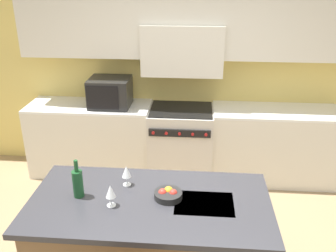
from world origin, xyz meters
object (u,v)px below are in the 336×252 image
(wine_glass_near, at_px, (111,192))
(wine_bottle, at_px, (78,183))
(microwave, at_px, (110,92))
(wine_glass_far, at_px, (126,172))
(fruit_bowl, at_px, (168,194))
(range_stove, at_px, (181,143))

(wine_glass_near, bearing_deg, wine_bottle, 159.28)
(microwave, bearing_deg, wine_glass_far, -73.31)
(fruit_bowl, bearing_deg, wine_bottle, -177.07)
(microwave, relative_size, fruit_bowl, 2.33)
(wine_bottle, xyz_separation_m, wine_glass_far, (0.34, 0.19, 0.00))
(range_stove, distance_m, wine_glass_far, 1.93)
(wine_glass_near, height_order, wine_glass_far, same)
(wine_bottle, relative_size, wine_glass_near, 1.77)
(wine_bottle, bearing_deg, wine_glass_far, 29.17)
(range_stove, xyz_separation_m, wine_bottle, (-0.69, -1.99, 0.59))
(range_stove, relative_size, wine_glass_near, 5.33)
(microwave, distance_m, wine_glass_far, 1.90)
(wine_glass_near, xyz_separation_m, fruit_bowl, (0.41, 0.14, -0.09))
(range_stove, height_order, fruit_bowl, fruit_bowl)
(microwave, relative_size, wine_bottle, 1.62)
(wine_bottle, height_order, wine_glass_far, wine_bottle)
(range_stove, relative_size, wine_bottle, 3.02)
(wine_bottle, height_order, wine_glass_near, wine_bottle)
(wine_bottle, bearing_deg, wine_glass_near, -20.72)
(fruit_bowl, bearing_deg, wine_glass_near, -161.11)
(wine_glass_far, bearing_deg, range_stove, 79.08)
(fruit_bowl, bearing_deg, wine_glass_far, 155.97)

